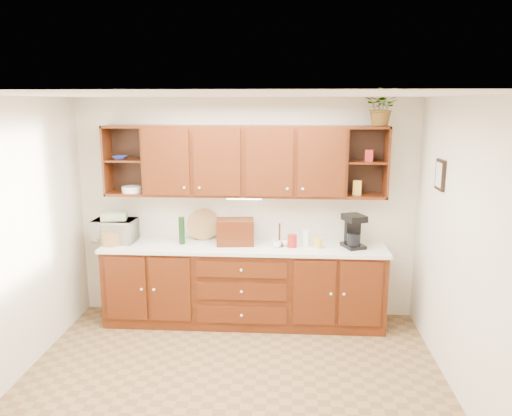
# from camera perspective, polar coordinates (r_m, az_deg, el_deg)

# --- Properties ---
(floor) EXTENTS (4.00, 4.00, 0.00)m
(floor) POSITION_cam_1_polar(r_m,az_deg,el_deg) (4.79, -2.97, -20.08)
(floor) COLOR olive
(floor) RESTS_ON ground
(ceiling) EXTENTS (4.00, 4.00, 0.00)m
(ceiling) POSITION_cam_1_polar(r_m,az_deg,el_deg) (4.06, -3.38, 12.78)
(ceiling) COLOR white
(ceiling) RESTS_ON back_wall
(back_wall) EXTENTS (4.00, 0.00, 4.00)m
(back_wall) POSITION_cam_1_polar(r_m,az_deg,el_deg) (5.93, -1.16, -0.10)
(back_wall) COLOR beige
(back_wall) RESTS_ON floor
(left_wall) EXTENTS (0.00, 3.50, 3.50)m
(left_wall) POSITION_cam_1_polar(r_m,az_deg,el_deg) (4.90, -27.13, -4.05)
(left_wall) COLOR beige
(left_wall) RESTS_ON floor
(right_wall) EXTENTS (0.00, 3.50, 3.50)m
(right_wall) POSITION_cam_1_polar(r_m,az_deg,el_deg) (4.48, 23.27, -5.12)
(right_wall) COLOR beige
(right_wall) RESTS_ON floor
(base_cabinets) EXTENTS (3.20, 0.60, 0.90)m
(base_cabinets) POSITION_cam_1_polar(r_m,az_deg,el_deg) (5.89, -1.38, -8.83)
(base_cabinets) COLOR #3A1406
(base_cabinets) RESTS_ON floor
(countertop) EXTENTS (3.24, 0.64, 0.04)m
(countertop) POSITION_cam_1_polar(r_m,az_deg,el_deg) (5.73, -1.41, -4.47)
(countertop) COLOR silver
(countertop) RESTS_ON base_cabinets
(upper_cabinets) EXTENTS (3.20, 0.33, 0.80)m
(upper_cabinets) POSITION_cam_1_polar(r_m,az_deg,el_deg) (5.68, -1.23, 5.41)
(upper_cabinets) COLOR #3A1406
(upper_cabinets) RESTS_ON back_wall
(undercabinet_light) EXTENTS (0.40, 0.05, 0.02)m
(undercabinet_light) POSITION_cam_1_polar(r_m,az_deg,el_deg) (5.69, -1.35, 1.12)
(undercabinet_light) COLOR white
(undercabinet_light) RESTS_ON upper_cabinets
(framed_picture) EXTENTS (0.03, 0.24, 0.30)m
(framed_picture) POSITION_cam_1_polar(r_m,az_deg,el_deg) (5.20, 20.31, 3.58)
(framed_picture) COLOR black
(framed_picture) RESTS_ON right_wall
(wicker_basket) EXTENTS (0.26, 0.26, 0.15)m
(wicker_basket) POSITION_cam_1_polar(r_m,az_deg,el_deg) (5.95, -16.25, -3.37)
(wicker_basket) COLOR #AA7F46
(wicker_basket) RESTS_ON countertop
(microwave) EXTENTS (0.49, 0.34, 0.27)m
(microwave) POSITION_cam_1_polar(r_m,az_deg,el_deg) (6.07, -15.82, -2.49)
(microwave) COLOR beige
(microwave) RESTS_ON countertop
(towel_stack) EXTENTS (0.32, 0.26, 0.08)m
(towel_stack) POSITION_cam_1_polar(r_m,az_deg,el_deg) (6.03, -15.91, -0.88)
(towel_stack) COLOR #E2E36B
(towel_stack) RESTS_ON microwave
(wine_bottle) EXTENTS (0.07, 0.07, 0.32)m
(wine_bottle) POSITION_cam_1_polar(r_m,az_deg,el_deg) (5.80, -8.48, -2.57)
(wine_bottle) COLOR black
(wine_bottle) RESTS_ON countertop
(woven_tray) EXTENTS (0.38, 0.20, 0.37)m
(woven_tray) POSITION_cam_1_polar(r_m,az_deg,el_deg) (6.00, -6.02, -3.50)
(woven_tray) COLOR #AA7F46
(woven_tray) RESTS_ON countertop
(bread_box) EXTENTS (0.44, 0.30, 0.29)m
(bread_box) POSITION_cam_1_polar(r_m,az_deg,el_deg) (5.73, -2.38, -2.74)
(bread_box) COLOR #3A1406
(bread_box) RESTS_ON countertop
(mug_tree) EXTENTS (0.23, 0.23, 0.27)m
(mug_tree) POSITION_cam_1_polar(r_m,az_deg,el_deg) (5.69, 2.70, -3.96)
(mug_tree) COLOR #3A1406
(mug_tree) RESTS_ON countertop
(canister_red) EXTENTS (0.14, 0.14, 0.14)m
(canister_red) POSITION_cam_1_polar(r_m,az_deg,el_deg) (5.65, 4.15, -3.78)
(canister_red) COLOR #A91D18
(canister_red) RESTS_ON countertop
(canister_white) EXTENTS (0.10, 0.10, 0.18)m
(canister_white) POSITION_cam_1_polar(r_m,az_deg,el_deg) (5.70, 5.73, -3.44)
(canister_white) COLOR white
(canister_white) RESTS_ON countertop
(canister_yellow) EXTENTS (0.10, 0.10, 0.11)m
(canister_yellow) POSITION_cam_1_polar(r_m,az_deg,el_deg) (5.66, 7.12, -3.98)
(canister_yellow) COLOR gold
(canister_yellow) RESTS_ON countertop
(coffee_maker) EXTENTS (0.28, 0.32, 0.38)m
(coffee_maker) POSITION_cam_1_polar(r_m,az_deg,el_deg) (5.72, 11.08, -2.64)
(coffee_maker) COLOR black
(coffee_maker) RESTS_ON countertop
(bowl_stack) EXTENTS (0.18, 0.18, 0.04)m
(bowl_stack) POSITION_cam_1_polar(r_m,az_deg,el_deg) (5.96, -15.29, 5.57)
(bowl_stack) COLOR #2A3A9C
(bowl_stack) RESTS_ON upper_cabinets
(plate_stack) EXTENTS (0.30, 0.30, 0.07)m
(plate_stack) POSITION_cam_1_polar(r_m,az_deg,el_deg) (5.96, -14.02, 2.08)
(plate_stack) COLOR white
(plate_stack) RESTS_ON upper_cabinets
(pantry_box_yellow) EXTENTS (0.11, 0.09, 0.16)m
(pantry_box_yellow) POSITION_cam_1_polar(r_m,az_deg,el_deg) (5.73, 11.52, 2.30)
(pantry_box_yellow) COLOR gold
(pantry_box_yellow) RESTS_ON upper_cabinets
(pantry_box_red) EXTENTS (0.10, 0.10, 0.13)m
(pantry_box_red) POSITION_cam_1_polar(r_m,az_deg,el_deg) (5.70, 12.83, 5.86)
(pantry_box_red) COLOR #A91D18
(pantry_box_red) RESTS_ON upper_cabinets
(potted_plant) EXTENTS (0.44, 0.40, 0.40)m
(potted_plant) POSITION_cam_1_polar(r_m,az_deg,el_deg) (5.67, 14.26, 11.12)
(potted_plant) COLOR #999999
(potted_plant) RESTS_ON upper_cabinets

